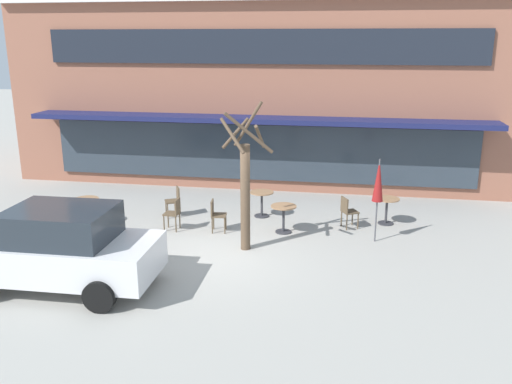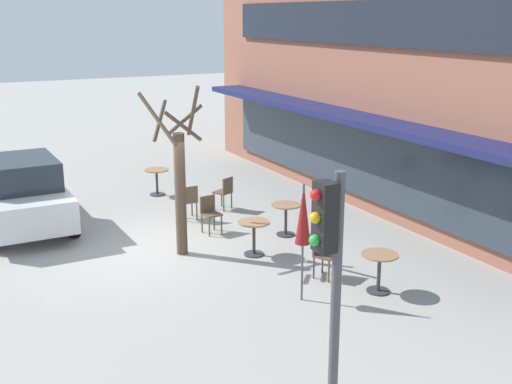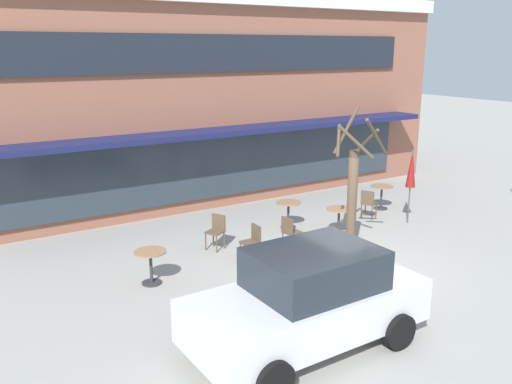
{
  "view_description": "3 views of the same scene",
  "coord_description": "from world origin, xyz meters",
  "px_view_note": "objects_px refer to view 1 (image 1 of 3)",
  "views": [
    {
      "loc": [
        3.04,
        -11.98,
        5.11
      ],
      "look_at": [
        0.46,
        2.94,
        0.81
      ],
      "focal_mm": 38.0,
      "sensor_mm": 36.0,
      "label": 1
    },
    {
      "loc": [
        13.06,
        -4.09,
        5.05
      ],
      "look_at": [
        0.32,
        2.5,
        1.08
      ],
      "focal_mm": 45.0,
      "sensor_mm": 36.0,
      "label": 2
    },
    {
      "loc": [
        -8.05,
        -8.93,
        5.03
      ],
      "look_at": [
        -0.43,
        3.26,
        1.18
      ],
      "focal_mm": 38.0,
      "sensor_mm": 36.0,
      "label": 3
    }
  ],
  "objects_px": {
    "cafe_chair_1": "(216,213)",
    "cafe_chair_3": "(174,212)",
    "cafe_table_by_tree": "(387,207)",
    "cafe_table_streetside": "(284,214)",
    "patio_umbrella_green_folded": "(378,181)",
    "street_tree": "(245,186)",
    "cafe_chair_0": "(175,199)",
    "parked_sedan": "(59,248)",
    "cafe_chair_2": "(348,210)",
    "cafe_table_mid_patio": "(87,207)",
    "cafe_table_near_wall": "(262,200)"
  },
  "relations": [
    {
      "from": "cafe_chair_1",
      "to": "cafe_chair_3",
      "type": "xyz_separation_m",
      "value": [
        -1.17,
        -0.07,
        0.0
      ]
    },
    {
      "from": "cafe_chair_1",
      "to": "cafe_table_by_tree",
      "type": "bearing_deg",
      "value": 17.44
    },
    {
      "from": "cafe_table_streetside",
      "to": "patio_umbrella_green_folded",
      "type": "distance_m",
      "value": 2.7
    },
    {
      "from": "street_tree",
      "to": "cafe_chair_3",
      "type": "bearing_deg",
      "value": 154.43
    },
    {
      "from": "cafe_chair_0",
      "to": "cafe_chair_1",
      "type": "distance_m",
      "value": 1.88
    },
    {
      "from": "cafe_chair_0",
      "to": "parked_sedan",
      "type": "xyz_separation_m",
      "value": [
        -0.88,
        -5.01,
        0.35
      ]
    },
    {
      "from": "cafe_chair_1",
      "to": "cafe_chair_2",
      "type": "height_order",
      "value": "same"
    },
    {
      "from": "cafe_chair_3",
      "to": "parked_sedan",
      "type": "distance_m",
      "value": 4.05
    },
    {
      "from": "cafe_table_by_tree",
      "to": "cafe_table_mid_patio",
      "type": "height_order",
      "value": "same"
    },
    {
      "from": "cafe_table_by_tree",
      "to": "cafe_table_near_wall",
      "type": "bearing_deg",
      "value": 179.07
    },
    {
      "from": "cafe_table_by_tree",
      "to": "cafe_chair_2",
      "type": "relative_size",
      "value": 0.85
    },
    {
      "from": "patio_umbrella_green_folded",
      "to": "cafe_table_by_tree",
      "type": "bearing_deg",
      "value": 76.3
    },
    {
      "from": "cafe_table_by_tree",
      "to": "parked_sedan",
      "type": "distance_m",
      "value": 8.85
    },
    {
      "from": "cafe_table_near_wall",
      "to": "cafe_table_mid_patio",
      "type": "distance_m",
      "value": 5.01
    },
    {
      "from": "cafe_table_streetside",
      "to": "cafe_table_by_tree",
      "type": "relative_size",
      "value": 1.0
    },
    {
      "from": "cafe_table_by_tree",
      "to": "street_tree",
      "type": "bearing_deg",
      "value": -144.3
    },
    {
      "from": "cafe_table_near_wall",
      "to": "cafe_chair_0",
      "type": "height_order",
      "value": "cafe_chair_0"
    },
    {
      "from": "cafe_chair_0",
      "to": "cafe_chair_3",
      "type": "height_order",
      "value": "same"
    },
    {
      "from": "patio_umbrella_green_folded",
      "to": "cafe_chair_2",
      "type": "height_order",
      "value": "patio_umbrella_green_folded"
    },
    {
      "from": "patio_umbrella_green_folded",
      "to": "cafe_chair_3",
      "type": "relative_size",
      "value": 2.47
    },
    {
      "from": "cafe_chair_1",
      "to": "street_tree",
      "type": "xyz_separation_m",
      "value": [
        1.03,
        -1.13,
        1.13
      ]
    },
    {
      "from": "cafe_chair_2",
      "to": "cafe_table_streetside",
      "type": "bearing_deg",
      "value": -159.13
    },
    {
      "from": "cafe_table_by_tree",
      "to": "patio_umbrella_green_folded",
      "type": "height_order",
      "value": "patio_umbrella_green_folded"
    },
    {
      "from": "cafe_table_by_tree",
      "to": "cafe_chair_0",
      "type": "distance_m",
      "value": 6.16
    },
    {
      "from": "cafe_table_near_wall",
      "to": "street_tree",
      "type": "xyz_separation_m",
      "value": [
        0.02,
        -2.63,
        1.14
      ]
    },
    {
      "from": "cafe_chair_1",
      "to": "patio_umbrella_green_folded",
      "type": "bearing_deg",
      "value": -0.28
    },
    {
      "from": "cafe_table_mid_patio",
      "to": "patio_umbrella_green_folded",
      "type": "height_order",
      "value": "patio_umbrella_green_folded"
    },
    {
      "from": "cafe_chair_0",
      "to": "street_tree",
      "type": "height_order",
      "value": "street_tree"
    },
    {
      "from": "cafe_chair_0",
      "to": "cafe_chair_1",
      "type": "height_order",
      "value": "same"
    },
    {
      "from": "cafe_chair_2",
      "to": "street_tree",
      "type": "xyz_separation_m",
      "value": [
        -2.5,
        -2.03,
        1.13
      ]
    },
    {
      "from": "cafe_table_streetside",
      "to": "cafe_table_by_tree",
      "type": "height_order",
      "value": "same"
    },
    {
      "from": "cafe_table_streetside",
      "to": "street_tree",
      "type": "relative_size",
      "value": 0.21
    },
    {
      "from": "cafe_table_near_wall",
      "to": "cafe_table_by_tree",
      "type": "xyz_separation_m",
      "value": [
        3.6,
        -0.06,
        0.0
      ]
    },
    {
      "from": "patio_umbrella_green_folded",
      "to": "parked_sedan",
      "type": "relative_size",
      "value": 0.52
    },
    {
      "from": "cafe_table_streetside",
      "to": "cafe_table_by_tree",
      "type": "distance_m",
      "value": 3.05
    },
    {
      "from": "patio_umbrella_green_folded",
      "to": "street_tree",
      "type": "xyz_separation_m",
      "value": [
        -3.23,
        -1.11,
        0.02
      ]
    },
    {
      "from": "cafe_table_streetside",
      "to": "cafe_chair_3",
      "type": "height_order",
      "value": "cafe_chair_3"
    },
    {
      "from": "cafe_table_mid_patio",
      "to": "cafe_table_streetside",
      "type": "bearing_deg",
      "value": 3.0
    },
    {
      "from": "cafe_chair_3",
      "to": "cafe_chair_2",
      "type": "bearing_deg",
      "value": 11.72
    },
    {
      "from": "cafe_chair_3",
      "to": "parked_sedan",
      "type": "height_order",
      "value": "parked_sedan"
    },
    {
      "from": "cafe_chair_1",
      "to": "cafe_chair_2",
      "type": "xyz_separation_m",
      "value": [
        3.53,
        0.9,
        0.0
      ]
    },
    {
      "from": "cafe_chair_2",
      "to": "cafe_chair_1",
      "type": "bearing_deg",
      "value": -165.69
    },
    {
      "from": "parked_sedan",
      "to": "cafe_chair_3",
      "type": "bearing_deg",
      "value": 72.07
    },
    {
      "from": "cafe_chair_3",
      "to": "patio_umbrella_green_folded",
      "type": "bearing_deg",
      "value": 0.56
    },
    {
      "from": "cafe_table_near_wall",
      "to": "cafe_table_streetside",
      "type": "height_order",
      "value": "same"
    },
    {
      "from": "cafe_table_by_tree",
      "to": "cafe_chair_1",
      "type": "distance_m",
      "value": 4.84
    },
    {
      "from": "cafe_table_streetside",
      "to": "cafe_chair_2",
      "type": "height_order",
      "value": "cafe_chair_2"
    },
    {
      "from": "street_tree",
      "to": "cafe_table_near_wall",
      "type": "bearing_deg",
      "value": 90.4
    },
    {
      "from": "cafe_table_streetside",
      "to": "street_tree",
      "type": "distance_m",
      "value": 1.95
    },
    {
      "from": "cafe_table_near_wall",
      "to": "cafe_chair_1",
      "type": "relative_size",
      "value": 0.85
    }
  ]
}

